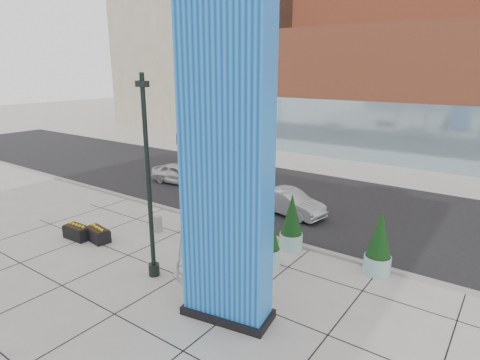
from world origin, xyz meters
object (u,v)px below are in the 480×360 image
Objects in this scene: car_white_west at (179,174)px; public_art_sculpture at (201,249)px; blue_pylon at (226,179)px; concrete_bollard at (158,224)px; overhead_street_sign at (192,149)px; car_silver_mid at (289,203)px; lamp_post at (150,199)px.

public_art_sculpture is at bearing -137.36° from car_white_west.
blue_pylon is 8.75m from concrete_bollard.
car_silver_mid is (2.79, 4.46, -3.31)m from overhead_street_sign.
blue_pylon is 7.40m from overhead_street_sign.
concrete_bollard is at bearing 155.12° from car_silver_mid.
lamp_post is 1.38× the size of public_art_sculpture.
concrete_bollard is at bearing 172.51° from public_art_sculpture.
lamp_post is at bearing -47.39° from overhead_street_sign.
blue_pylon is 2.02× the size of overhead_street_sign.
lamp_post reaches higher than public_art_sculpture.
public_art_sculpture reaches higher than car_white_west.
lamp_post is 4.76m from overhead_street_sign.
car_white_west is at bearing 129.79° from blue_pylon.
concrete_bollard is 0.19× the size of car_white_west.
overhead_street_sign is 1.17× the size of car_white_west.
blue_pylon is 12.17× the size of concrete_bollard.
car_white_west is (-6.22, 5.40, -3.31)m from overhead_street_sign.
concrete_bollard is 4.00m from overhead_street_sign.
public_art_sculpture is 5.68m from concrete_bollard.
blue_pylon reaches higher than overhead_street_sign.
car_white_west is (-9.97, 9.20, -0.74)m from public_art_sculpture.
car_white_west is 0.97× the size of car_silver_mid.
concrete_bollard is 8.33m from car_white_west.
lamp_post is at bearing -176.20° from car_silver_mid.
car_silver_mid is at bearing -100.63° from car_white_west.
blue_pylon is at bearing -6.56° from public_art_sculpture.
concrete_bollard is 6.97m from car_silver_mid.
overhead_street_sign is at bearing 45.83° from concrete_bollard.
car_silver_mid reaches higher than concrete_bollard.
car_silver_mid is (0.97, 8.77, -2.39)m from lamp_post.
concrete_bollard is (-6.87, 3.49, -4.14)m from blue_pylon.
lamp_post reaches higher than car_white_west.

